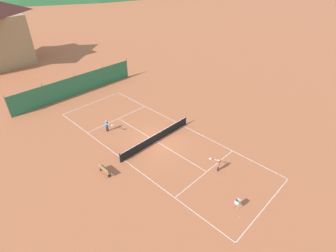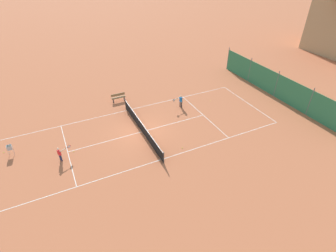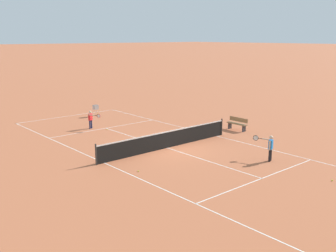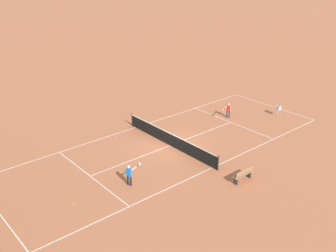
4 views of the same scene
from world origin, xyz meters
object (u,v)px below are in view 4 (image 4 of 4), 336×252
at_px(player_near_baseline, 130,173).
at_px(courtside_bench, 243,174).
at_px(tennis_net, 170,139).
at_px(player_far_service, 228,110).
at_px(tennis_ball_by_net_right, 225,123).
at_px(tennis_ball_alley_right, 74,204).
at_px(tennis_ball_far_corner, 116,137).
at_px(ball_hopper, 278,108).
at_px(tennis_ball_alley_left, 287,115).

distance_m(player_near_baseline, courtside_bench, 6.66).
bearing_deg(player_near_baseline, tennis_net, -65.29).
height_order(player_far_service, tennis_ball_by_net_right, player_far_service).
bearing_deg(tennis_ball_alley_right, tennis_ball_far_corner, -48.95).
relative_size(tennis_ball_far_corner, ball_hopper, 0.07).
height_order(tennis_net, tennis_ball_alley_left, tennis_net).
bearing_deg(tennis_net, ball_hopper, -98.74).
distance_m(tennis_ball_far_corner, courtside_bench, 10.21).
bearing_deg(ball_hopper, player_near_baseline, 92.80).
bearing_deg(ball_hopper, tennis_net, 81.26).
xyz_separation_m(tennis_net, tennis_ball_far_corner, (3.59, 2.12, -0.47)).
height_order(player_far_service, tennis_ball_far_corner, player_far_service).
xyz_separation_m(player_near_baseline, tennis_ball_far_corner, (5.95, -3.00, -0.73)).
distance_m(tennis_ball_alley_right, tennis_ball_alley_left, 19.60).
height_order(tennis_ball_alley_right, tennis_ball_alley_left, same).
distance_m(tennis_ball_alley_left, ball_hopper, 1.03).
relative_size(player_near_baseline, courtside_bench, 0.88).
relative_size(tennis_net, tennis_ball_alley_right, 139.09).
bearing_deg(tennis_ball_alley_left, tennis_ball_far_corner, 66.50).
xyz_separation_m(player_far_service, ball_hopper, (-2.41, -3.46, -0.06)).
distance_m(tennis_ball_by_net_right, ball_hopper, 4.84).
distance_m(player_far_service, tennis_ball_alley_left, 5.08).
bearing_deg(tennis_ball_alley_right, courtside_bench, -116.10).
bearing_deg(player_far_service, tennis_ball_far_corner, 72.96).
bearing_deg(player_near_baseline, ball_hopper, -87.20).
distance_m(player_far_service, tennis_ball_alley_right, 15.79).
xyz_separation_m(tennis_ball_alley_right, ball_hopper, (0.44, -18.97, 0.62)).
height_order(player_far_service, ball_hopper, player_far_service).
bearing_deg(courtside_bench, tennis_ball_by_net_right, -41.23).
bearing_deg(player_near_baseline, tennis_ball_alley_right, 84.77).
bearing_deg(player_far_service, tennis_ball_alley_right, 100.42).
height_order(tennis_net, tennis_ball_far_corner, tennis_net).
bearing_deg(tennis_ball_by_net_right, player_near_baseline, 103.01).
bearing_deg(courtside_bench, player_near_baseline, 53.16).
height_order(player_far_service, courtside_bench, player_far_service).
height_order(player_near_baseline, courtside_bench, player_near_baseline).
bearing_deg(ball_hopper, courtside_bench, 114.99).
height_order(player_near_baseline, tennis_ball_alley_right, player_near_baseline).
xyz_separation_m(tennis_net, tennis_ball_alley_right, (-2.04, 8.58, -0.47)).
distance_m(player_near_baseline, player_far_service, 12.46).
xyz_separation_m(tennis_net, courtside_bench, (-6.34, -0.21, -0.05)).
relative_size(player_far_service, tennis_ball_far_corner, 18.61).
bearing_deg(ball_hopper, tennis_ball_alley_right, 91.33).
bearing_deg(courtside_bench, tennis_ball_alley_left, -68.66).
distance_m(tennis_ball_alley_left, courtside_bench, 11.61).
relative_size(player_near_baseline, ball_hopper, 1.48).
bearing_deg(tennis_ball_alley_right, tennis_net, -76.64).
xyz_separation_m(tennis_ball_by_net_right, ball_hopper, (-1.80, -4.45, 0.62)).
bearing_deg(tennis_ball_far_corner, courtside_bench, -166.82).
relative_size(tennis_net, tennis_ball_alley_left, 139.09).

